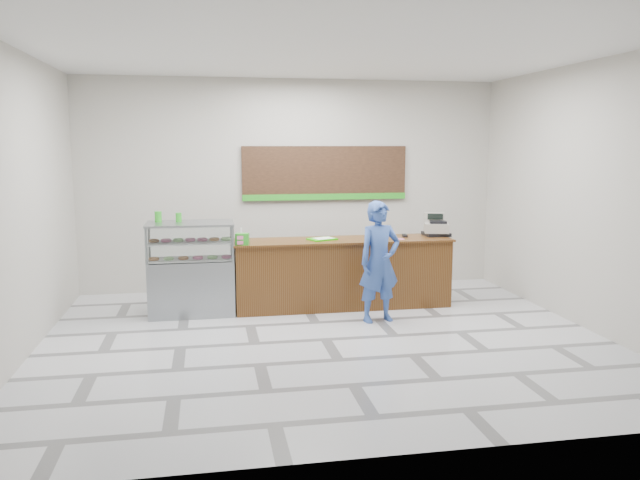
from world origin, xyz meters
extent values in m
plane|color=silver|center=(0.00, 0.00, 0.00)|extent=(7.00, 7.00, 0.00)
plane|color=#B7B3A8|center=(0.00, 3.00, 1.75)|extent=(7.00, 0.00, 7.00)
plane|color=silver|center=(0.00, 0.00, 3.50)|extent=(7.00, 7.00, 0.00)
cube|color=#583618|center=(0.55, 1.55, 0.50)|extent=(3.20, 0.70, 1.00)
cube|color=#583618|center=(0.55, 1.55, 1.01)|extent=(3.26, 0.76, 0.03)
cube|color=gray|center=(-1.67, 1.55, 0.40)|extent=(1.20, 0.70, 0.80)
cube|color=white|center=(-1.67, 1.55, 1.05)|extent=(1.20, 0.70, 0.50)
cube|color=gray|center=(-1.67, 1.55, 1.31)|extent=(1.22, 0.72, 0.03)
cube|color=silver|center=(-1.67, 1.55, 0.82)|extent=(1.14, 0.64, 0.02)
cube|color=silver|center=(-1.67, 1.55, 1.06)|extent=(1.14, 0.64, 0.02)
torus|color=#A86636|center=(-2.17, 1.45, 0.85)|extent=(0.15, 0.15, 0.05)
torus|color=#A3EA89|center=(-1.97, 1.45, 0.85)|extent=(0.15, 0.15, 0.05)
torus|color=#A86636|center=(-1.77, 1.45, 0.85)|extent=(0.15, 0.15, 0.05)
torus|color=pink|center=(-1.57, 1.45, 0.85)|extent=(0.15, 0.15, 0.05)
torus|color=#A3EA89|center=(-1.37, 1.45, 0.85)|extent=(0.15, 0.15, 0.05)
torus|color=pink|center=(-1.17, 1.45, 0.85)|extent=(0.15, 0.15, 0.05)
torus|color=#A86636|center=(-2.17, 1.60, 1.09)|extent=(0.15, 0.15, 0.05)
torus|color=pink|center=(-2.00, 1.60, 1.09)|extent=(0.15, 0.15, 0.05)
torus|color=#A3EA89|center=(-1.84, 1.60, 1.09)|extent=(0.15, 0.15, 0.05)
torus|color=pink|center=(-1.67, 1.60, 1.09)|extent=(0.15, 0.15, 0.05)
torus|color=pink|center=(-1.50, 1.60, 1.09)|extent=(0.15, 0.15, 0.05)
torus|color=#A86636|center=(-1.34, 1.60, 1.09)|extent=(0.15, 0.15, 0.05)
torus|color=#A3EA89|center=(-1.17, 1.60, 1.09)|extent=(0.15, 0.15, 0.05)
cube|color=black|center=(0.55, 2.96, 1.95)|extent=(2.80, 0.05, 0.90)
cube|color=green|center=(0.55, 2.93, 1.55)|extent=(2.80, 0.02, 0.10)
cube|color=black|center=(2.05, 1.65, 1.06)|extent=(0.36, 0.36, 0.05)
cube|color=gray|center=(2.05, 1.65, 1.16)|extent=(0.46, 0.47, 0.15)
cube|color=black|center=(2.05, 1.58, 1.25)|extent=(0.30, 0.25, 0.04)
cube|color=gray|center=(2.05, 1.76, 1.30)|extent=(0.32, 0.17, 0.15)
cube|color=black|center=(2.05, 1.71, 1.32)|extent=(0.23, 0.08, 0.09)
cube|color=black|center=(1.53, 1.61, 1.05)|extent=(0.09, 0.15, 0.04)
cube|color=#20BD00|center=(0.24, 1.56, 1.04)|extent=(0.46, 0.40, 0.02)
cube|color=white|center=(0.26, 1.56, 1.05)|extent=(0.33, 0.28, 0.00)
cube|color=white|center=(-0.95, 1.48, 1.09)|extent=(0.19, 0.19, 0.13)
cylinder|color=silver|center=(-0.95, 1.50, 1.09)|extent=(0.07, 0.07, 0.11)
cube|color=green|center=(-0.95, 1.28, 1.11)|extent=(0.21, 0.16, 0.16)
cylinder|color=pink|center=(1.38, 1.40, 1.03)|extent=(0.15, 0.15, 0.00)
cylinder|color=green|center=(-2.11, 1.68, 1.41)|extent=(0.10, 0.10, 0.15)
cylinder|color=green|center=(-1.83, 1.65, 1.39)|extent=(0.08, 0.08, 0.13)
imported|color=#31519F|center=(0.88, 0.70, 0.83)|extent=(0.68, 0.52, 1.67)
camera|label=1|loc=(-1.42, -7.41, 2.42)|focal=35.00mm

